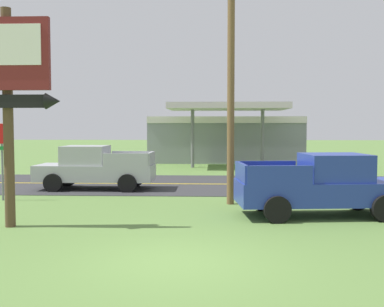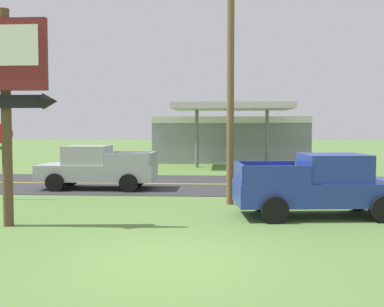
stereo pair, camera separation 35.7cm
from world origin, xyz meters
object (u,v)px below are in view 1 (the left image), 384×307
motel_sign (8,80)px  stop_sign (2,147)px  gas_station (225,138)px  pickup_silver_on_road (94,168)px  utility_pole (231,70)px  pickup_blue_parked_on_lawn (322,186)px

motel_sign → stop_sign: motel_sign is taller
gas_station → pickup_silver_on_road: 18.21m
motel_sign → utility_pole: bearing=34.2°
utility_pole → gas_station: size_ratio=0.75×
stop_sign → gas_station: bearing=66.1°
motel_sign → utility_pole: 7.60m
utility_pole → pickup_silver_on_road: bearing=148.2°
stop_sign → utility_pole: bearing=-2.8°
motel_sign → gas_station: 25.94m
stop_sign → utility_pole: (8.66, -0.43, 2.81)m
stop_sign → pickup_blue_parked_on_lawn: stop_sign is taller
stop_sign → gas_station: gas_station is taller
utility_pole → pickup_silver_on_road: (-5.97, 3.69, -3.87)m
utility_pole → pickup_blue_parked_on_lawn: size_ratio=1.67×
motel_sign → gas_station: motel_sign is taller
stop_sign → motel_sign: bearing=-62.8°
stop_sign → pickup_silver_on_road: size_ratio=0.57×
utility_pole → gas_station: (0.34, 20.74, -2.89)m
pickup_silver_on_road → motel_sign: bearing=-92.1°
utility_pole → pickup_blue_parked_on_lawn: 5.23m
motel_sign → stop_sign: 5.65m
pickup_blue_parked_on_lawn → pickup_silver_on_road: bearing=146.4°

